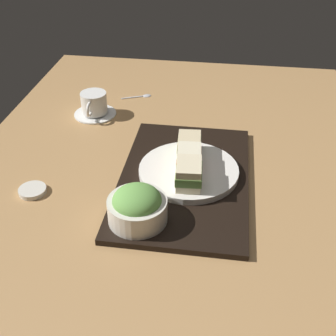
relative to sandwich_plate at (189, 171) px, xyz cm
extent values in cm
cube|color=tan|center=(1.79, 5.18, -3.67)|extent=(140.00, 100.00, 3.00)
cube|color=black|center=(-1.29, 0.86, -1.47)|extent=(45.89, 29.21, 1.40)
cylinder|color=white|center=(0.00, 0.00, 0.00)|extent=(23.04, 23.04, 1.53)
cube|color=beige|center=(-5.96, -0.58, 1.62)|extent=(7.63, 5.79, 1.71)
cube|color=#669347|center=(-5.96, -0.58, 3.48)|extent=(7.96, 6.16, 2.00)
cube|color=beige|center=(-5.96, -0.58, 5.34)|extent=(7.63, 5.79, 1.71)
cube|color=#EFE5C1|center=(0.00, 0.00, 1.39)|extent=(7.63, 5.79, 1.25)
cube|color=#CC6B4C|center=(0.00, 0.00, 3.26)|extent=(8.01, 6.00, 2.49)
cube|color=#EFE5C1|center=(0.00, 0.00, 5.13)|extent=(7.63, 5.79, 1.25)
cube|color=beige|center=(5.96, 0.58, 1.40)|extent=(7.63, 5.79, 1.27)
cube|color=#669347|center=(5.96, 0.58, 3.11)|extent=(7.79, 6.02, 2.14)
cube|color=beige|center=(5.96, 0.58, 4.82)|extent=(7.63, 5.79, 1.27)
cylinder|color=silver|center=(-17.24, 8.47, 1.71)|extent=(11.99, 11.99, 4.96)
ellipsoid|color=#6BA84C|center=(-17.24, 8.47, 4.19)|extent=(9.77, 9.77, 5.37)
cylinder|color=white|center=(27.29, 30.27, -1.77)|extent=(12.16, 12.16, 0.80)
cylinder|color=white|center=(27.29, 30.27, 1.65)|extent=(7.44, 7.44, 6.04)
cylinder|color=#382111|center=(27.29, 30.27, 4.27)|extent=(6.85, 6.85, 0.40)
torus|color=white|center=(22.97, 30.34, 1.65)|extent=(4.20, 0.88, 4.18)
cylinder|color=silver|center=(-10.25, 33.93, -1.63)|extent=(6.16, 6.16, 1.08)
cube|color=silver|center=(39.81, 21.30, -1.92)|extent=(3.74, 7.67, 0.50)
ellipsoid|color=silver|center=(41.45, 17.57, -1.77)|extent=(2.96, 3.37, 0.80)
camera|label=1|loc=(-81.91, -7.04, 58.81)|focal=46.80mm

